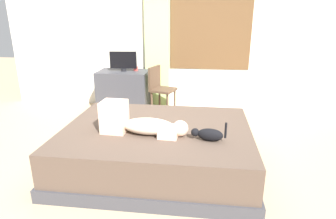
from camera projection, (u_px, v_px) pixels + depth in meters
ground_plane at (153, 167)px, 3.42m from camera, size 16.00×16.00×0.00m
back_wall_with_window at (176, 30)px, 5.22m from camera, size 6.40×0.14×2.90m
bed at (157, 148)px, 3.34m from camera, size 2.15×1.70×0.50m
person_lying at (140, 123)px, 3.07m from camera, size 0.94×0.30×0.34m
cat at (208, 134)px, 2.90m from camera, size 0.36×0.15×0.21m
desk at (124, 91)px, 5.30m from camera, size 0.90×0.56×0.74m
tv_monitor at (123, 61)px, 5.13m from camera, size 0.48×0.10×0.35m
cup at (136, 69)px, 5.21m from camera, size 0.08×0.08×0.08m
chair_by_desk at (160, 87)px, 5.04m from camera, size 0.48×0.48×0.86m
curtain_left at (157, 40)px, 5.21m from camera, size 0.44×0.06×2.55m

